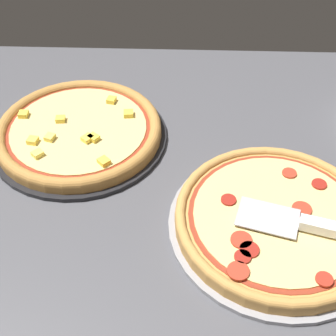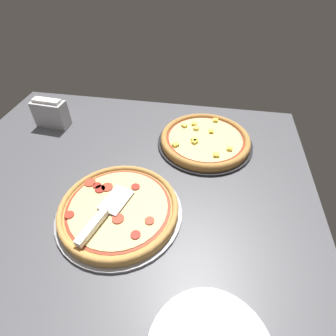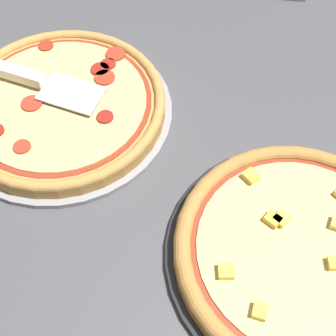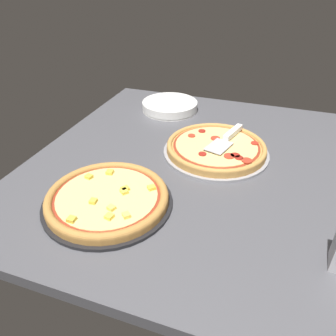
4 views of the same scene
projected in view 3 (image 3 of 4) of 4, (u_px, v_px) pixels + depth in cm
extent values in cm
cube|color=#4C4C51|center=(111.00, 108.00, 86.03)|extent=(132.80, 123.98, 3.60)
cylinder|color=#939399|center=(63.00, 112.00, 82.45)|extent=(38.66, 38.66, 1.00)
cylinder|color=#C68E47|center=(61.00, 106.00, 81.14)|extent=(36.34, 36.34, 2.17)
torus|color=#C68E47|center=(60.00, 102.00, 80.24)|extent=(36.34, 36.34, 1.86)
cylinder|color=maroon|center=(60.00, 102.00, 80.18)|extent=(31.59, 31.59, 0.15)
cylinder|color=#E5C67A|center=(60.00, 101.00, 80.07)|extent=(29.80, 29.80, 0.40)
cylinder|color=maroon|center=(105.00, 117.00, 77.56)|extent=(2.80, 2.80, 0.40)
cylinder|color=#B73823|center=(22.00, 147.00, 74.10)|extent=(2.79, 2.79, 0.40)
cylinder|color=#AD2D1E|center=(46.00, 46.00, 87.35)|extent=(2.79, 2.79, 0.40)
cylinder|color=maroon|center=(108.00, 64.00, 84.58)|extent=(2.79, 2.79, 0.40)
cylinder|color=maroon|center=(100.00, 69.00, 83.83)|extent=(3.32, 3.32, 0.40)
cylinder|color=#B73823|center=(32.00, 103.00, 79.23)|extent=(3.55, 3.55, 0.40)
cylinder|color=#B73823|center=(114.00, 54.00, 86.08)|extent=(3.60, 3.60, 0.40)
cylinder|color=#B73823|center=(105.00, 78.00, 82.67)|extent=(3.67, 3.67, 0.40)
cylinder|color=black|center=(297.00, 256.00, 67.13)|extent=(38.12, 38.12, 1.00)
cylinder|color=#B77F3D|center=(299.00, 252.00, 66.00)|extent=(35.83, 35.83, 1.74)
torus|color=#B77F3D|center=(301.00, 250.00, 65.28)|extent=(35.83, 35.83, 2.47)
cylinder|color=maroon|center=(301.00, 249.00, 65.22)|extent=(31.15, 31.15, 0.15)
cylinder|color=#E5C67A|center=(301.00, 249.00, 65.12)|extent=(29.38, 29.38, 0.40)
cube|color=yellow|center=(226.00, 271.00, 62.53)|extent=(2.31, 2.33, 1.04)
cube|color=yellow|center=(260.00, 311.00, 59.53)|extent=(2.38, 2.24, 1.04)
cube|color=#F4D64C|center=(281.00, 218.00, 67.01)|extent=(2.91, 2.87, 1.04)
cube|color=yellow|center=(335.00, 263.00, 63.15)|extent=(2.01, 2.17, 1.04)
cube|color=yellow|center=(273.00, 219.00, 66.92)|extent=(2.78, 2.85, 1.04)
cube|color=yellow|center=(251.00, 176.00, 71.08)|extent=(2.91, 2.91, 1.04)
cube|color=#B7B7BC|center=(71.00, 93.00, 79.94)|extent=(9.49, 12.00, 0.24)
cube|color=white|center=(12.00, 72.00, 81.56)|extent=(5.54, 12.62, 2.00)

